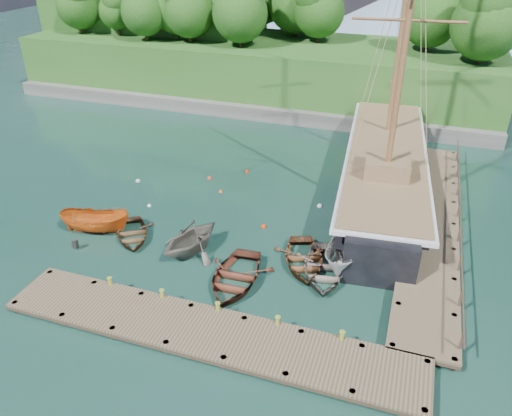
# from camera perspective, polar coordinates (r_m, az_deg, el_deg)

# --- Properties ---
(ground) EXTENTS (160.00, 160.00, 0.00)m
(ground) POSITION_cam_1_polar(r_m,az_deg,el_deg) (29.28, -4.09, -5.34)
(ground) COLOR #133225
(ground) RESTS_ON ground
(dock_near) EXTENTS (20.00, 3.20, 1.10)m
(dock_near) POSITION_cam_1_polar(r_m,az_deg,el_deg) (23.78, -5.69, -13.93)
(dock_near) COLOR #443A2B
(dock_near) RESTS_ON ground
(dock_east) EXTENTS (3.20, 24.00, 1.10)m
(dock_east) POSITION_cam_1_polar(r_m,az_deg,el_deg) (33.30, 19.41, -1.56)
(dock_east) COLOR #443A2B
(dock_east) RESTS_ON ground
(bollard_0) EXTENTS (0.26, 0.26, 0.45)m
(bollard_0) POSITION_cam_1_polar(r_m,az_deg,el_deg) (27.44, -16.11, -9.40)
(bollard_0) COLOR olive
(bollard_0) RESTS_ON ground
(bollard_1) EXTENTS (0.26, 0.26, 0.45)m
(bollard_1) POSITION_cam_1_polar(r_m,az_deg,el_deg) (26.08, -10.52, -10.97)
(bollard_1) COLOR olive
(bollard_1) RESTS_ON ground
(bollard_2) EXTENTS (0.26, 0.26, 0.45)m
(bollard_2) POSITION_cam_1_polar(r_m,az_deg,el_deg) (25.00, -4.31, -12.57)
(bollard_2) COLOR olive
(bollard_2) RESTS_ON ground
(bollard_3) EXTENTS (0.26, 0.26, 0.45)m
(bollard_3) POSITION_cam_1_polar(r_m,az_deg,el_deg) (24.25, 2.45, -14.14)
(bollard_3) COLOR olive
(bollard_3) RESTS_ON ground
(bollard_4) EXTENTS (0.26, 0.26, 0.45)m
(bollard_4) POSITION_cam_1_polar(r_m,az_deg,el_deg) (23.85, 9.63, -15.57)
(bollard_4) COLOR olive
(bollard_4) RESTS_ON ground
(rowboat_0) EXTENTS (4.47, 4.80, 0.81)m
(rowboat_0) POSITION_cam_1_polar(r_m,az_deg,el_deg) (31.61, -13.91, -3.34)
(rowboat_0) COLOR brown
(rowboat_0) RESTS_ON ground
(rowboat_1) EXTENTS (4.78, 5.14, 2.21)m
(rowboat_1) POSITION_cam_1_polar(r_m,az_deg,el_deg) (29.73, -7.40, -4.94)
(rowboat_1) COLOR #5A554C
(rowboat_1) RESTS_ON ground
(rowboat_2) EXTENTS (3.76, 5.12, 1.03)m
(rowboat_2) POSITION_cam_1_polar(r_m,az_deg,el_deg) (27.10, -2.44, -8.59)
(rowboat_2) COLOR #56291B
(rowboat_2) RESTS_ON ground
(rowboat_3) EXTENTS (4.24, 5.33, 0.99)m
(rowboat_3) POSITION_cam_1_polar(r_m,az_deg,el_deg) (27.97, 7.66, -7.48)
(rowboat_3) COLOR #655C55
(rowboat_3) RESTS_ON ground
(rowboat_4) EXTENTS (4.54, 5.36, 0.94)m
(rowboat_4) POSITION_cam_1_polar(r_m,az_deg,el_deg) (28.54, 5.40, -6.46)
(rowboat_4) COLOR brown
(rowboat_4) RESTS_ON ground
(motorboat_orange) EXTENTS (4.69, 2.56, 1.71)m
(motorboat_orange) POSITION_cam_1_polar(r_m,az_deg,el_deg) (32.80, -17.65, -2.63)
(motorboat_orange) COLOR #CA5916
(motorboat_orange) RESTS_ON ground
(cabin_boat_white) EXTENTS (2.06, 4.99, 1.90)m
(cabin_boat_white) POSITION_cam_1_polar(r_m,az_deg,el_deg) (28.93, 10.04, -6.27)
(cabin_boat_white) COLOR white
(cabin_boat_white) RESTS_ON ground
(schooner) EXTENTS (7.51, 29.93, 22.36)m
(schooner) POSITION_cam_1_polar(r_m,az_deg,el_deg) (36.99, 14.41, 3.89)
(schooner) COLOR black
(schooner) RESTS_ON ground
(mooring_buoy_0) EXTENTS (0.27, 0.27, 0.27)m
(mooring_buoy_0) POSITION_cam_1_polar(r_m,az_deg,el_deg) (34.87, -12.09, 0.23)
(mooring_buoy_0) COLOR white
(mooring_buoy_0) RESTS_ON ground
(mooring_buoy_1) EXTENTS (0.28, 0.28, 0.28)m
(mooring_buoy_1) POSITION_cam_1_polar(r_m,az_deg,el_deg) (35.96, -4.06, 1.82)
(mooring_buoy_1) COLOR #DA4B15
(mooring_buoy_1) RESTS_ON ground
(mooring_buoy_2) EXTENTS (0.36, 0.36, 0.36)m
(mooring_buoy_2) POSITION_cam_1_polar(r_m,az_deg,el_deg) (31.76, 0.89, -2.19)
(mooring_buoy_2) COLOR red
(mooring_buoy_2) RESTS_ON ground
(mooring_buoy_3) EXTENTS (0.36, 0.36, 0.36)m
(mooring_buoy_3) POSITION_cam_1_polar(r_m,az_deg,el_deg) (34.31, 7.29, 0.17)
(mooring_buoy_3) COLOR white
(mooring_buoy_3) RESTS_ON ground
(mooring_buoy_4) EXTENTS (0.34, 0.34, 0.34)m
(mooring_buoy_4) POSITION_cam_1_polar(r_m,az_deg,el_deg) (37.99, -5.33, 3.37)
(mooring_buoy_4) COLOR red
(mooring_buoy_4) RESTS_ON ground
(mooring_buoy_5) EXTENTS (0.33, 0.33, 0.33)m
(mooring_buoy_5) POSITION_cam_1_polar(r_m,az_deg,el_deg) (38.88, -1.04, 4.15)
(mooring_buoy_5) COLOR red
(mooring_buoy_5) RESTS_ON ground
(mooring_buoy_6) EXTENTS (0.34, 0.34, 0.34)m
(mooring_buoy_6) POSITION_cam_1_polar(r_m,az_deg,el_deg) (38.42, -13.34, 2.97)
(mooring_buoy_6) COLOR silver
(mooring_buoy_6) RESTS_ON ground
(headland) EXTENTS (51.00, 19.31, 12.90)m
(headland) POSITION_cam_1_polar(r_m,az_deg,el_deg) (58.97, -4.25, 18.66)
(headland) COLOR #474744
(headland) RESTS_ON ground
(distant_ridge) EXTENTS (117.00, 40.00, 10.00)m
(distant_ridge) POSITION_cam_1_polar(r_m,az_deg,el_deg) (92.94, 16.46, 20.95)
(distant_ridge) COLOR #728CA5
(distant_ridge) RESTS_ON ground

